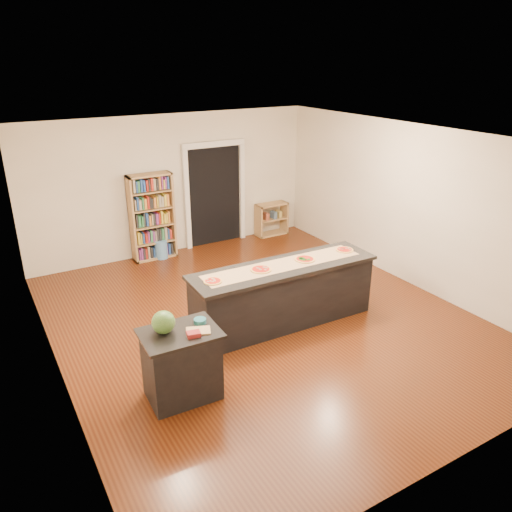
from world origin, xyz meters
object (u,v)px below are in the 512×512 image
kitchen_island (283,294)px  watermelon (163,322)px  bookshelf (152,217)px  side_counter (182,364)px  low_shelf (272,219)px  waste_bin (161,249)px

kitchen_island → watermelon: size_ratio=10.74×
kitchen_island → bookshelf: (-0.79, 3.54, 0.38)m
side_counter → watermelon: (-0.16, 0.08, 0.58)m
low_shelf → waste_bin: size_ratio=1.96×
bookshelf → kitchen_island: bearing=-77.5°
kitchen_island → low_shelf: bearing=61.7°
kitchen_island → waste_bin: size_ratio=7.74×
kitchen_island → bookshelf: size_ratio=1.68×
low_shelf → waste_bin: low_shelf is taller
bookshelf → waste_bin: 0.69m
side_counter → waste_bin: (1.34, 4.33, -0.26)m
kitchen_island → watermelon: bearing=-158.5°
waste_bin → low_shelf: bearing=1.8°
low_shelf → watermelon: size_ratio=2.72×
kitchen_island → bookshelf: bookshelf is taller
side_counter → bookshelf: bookshelf is taller
watermelon → bookshelf: bearing=72.2°
kitchen_island → waste_bin: bearing=102.5°
bookshelf → watermelon: size_ratio=6.39×
bookshelf → low_shelf: 2.84m
low_shelf → side_counter: bearing=-132.4°
kitchen_island → side_counter: bearing=-155.2°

